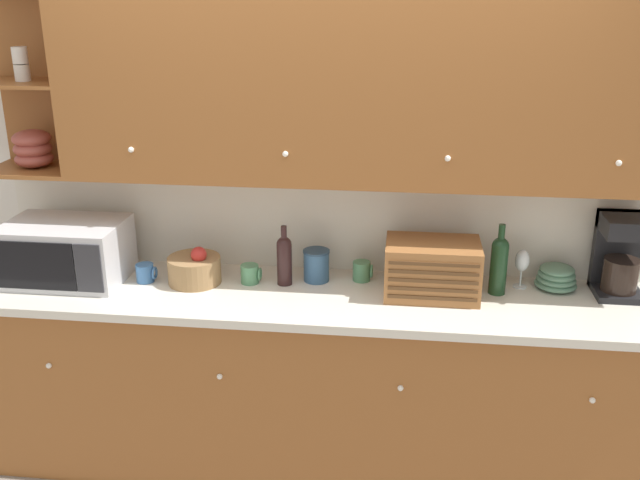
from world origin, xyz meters
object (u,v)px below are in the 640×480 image
(mug_patterned_third, at_px, (146,273))
(microwave, at_px, (66,252))
(second_wine_bottle, at_px, (499,263))
(wine_glass, at_px, (522,262))
(coffee_maker, at_px, (620,254))
(mug_blue_second, at_px, (250,274))
(mug, at_px, (362,271))
(storage_canister, at_px, (316,265))
(wine_bottle, at_px, (284,258))
(bowl_stack_on_counter, at_px, (556,278))
(bread_box, at_px, (432,269))
(fruit_basket, at_px, (195,269))

(mug_patterned_third, bearing_deg, microwave, -177.13)
(second_wine_bottle, relative_size, wine_glass, 1.79)
(wine_glass, bearing_deg, coffee_maker, -1.97)
(wine_glass, bearing_deg, second_wine_bottle, -144.47)
(microwave, relative_size, mug_blue_second, 5.64)
(mug, bearing_deg, wine_glass, 0.62)
(microwave, relative_size, wine_glass, 2.96)
(mug, bearing_deg, storage_canister, -173.19)
(wine_bottle, height_order, bowl_stack_on_counter, wine_bottle)
(wine_bottle, distance_m, second_wine_bottle, 0.99)
(wine_bottle, height_order, wine_glass, wine_bottle)
(mug_blue_second, relative_size, bread_box, 0.23)
(wine_bottle, relative_size, coffee_maker, 0.77)
(mug_blue_second, height_order, mug, mug)
(fruit_basket, height_order, bread_box, bread_box)
(mug_blue_second, relative_size, wine_bottle, 0.34)
(wine_glass, bearing_deg, mug_patterned_third, -175.25)
(storage_canister, xyz_separation_m, bread_box, (0.54, -0.10, 0.05))
(bread_box, distance_m, coffee_maker, 0.86)
(microwave, relative_size, fruit_basket, 2.20)
(storage_canister, distance_m, mug, 0.22)
(wine_glass, xyz_separation_m, coffee_maker, (0.43, -0.01, 0.07))
(wine_bottle, xyz_separation_m, bread_box, (0.69, -0.04, -0.01))
(wine_bottle, bearing_deg, storage_canister, 22.98)
(storage_canister, relative_size, bread_box, 0.36)
(mug_patterned_third, distance_m, bread_box, 1.36)
(wine_bottle, height_order, coffee_maker, coffee_maker)
(storage_canister, bearing_deg, mug, 6.81)
(microwave, xyz_separation_m, coffee_maker, (2.59, 0.15, 0.05))
(mug_patterned_third, relative_size, mug_blue_second, 0.98)
(mug_blue_second, relative_size, coffee_maker, 0.26)
(microwave, height_order, fruit_basket, microwave)
(coffee_maker, bearing_deg, wine_glass, 178.03)
(fruit_basket, bearing_deg, bowl_stack_on_counter, 4.38)
(wine_bottle, distance_m, mug, 0.38)
(fruit_basket, relative_size, storage_canister, 1.64)
(microwave, height_order, mug_patterned_third, microwave)
(fruit_basket, distance_m, mug, 0.80)
(mug, height_order, wine_glass, wine_glass)
(second_wine_bottle, bearing_deg, wine_glass, 35.53)
(bowl_stack_on_counter, bearing_deg, bread_box, -167.25)
(microwave, xyz_separation_m, mug_blue_second, (0.88, 0.06, -0.10))
(mug_patterned_third, bearing_deg, fruit_basket, 4.34)
(storage_canister, xyz_separation_m, wine_glass, (0.96, 0.03, 0.05))
(fruit_basket, relative_size, coffee_maker, 0.66)
(microwave, xyz_separation_m, mug, (1.41, 0.16, -0.10))
(mug_blue_second, bearing_deg, mug_patterned_third, -174.86)
(second_wine_bottle, xyz_separation_m, coffee_maker, (0.55, 0.07, 0.04))
(fruit_basket, height_order, wine_bottle, wine_bottle)
(mug_blue_second, height_order, storage_canister, storage_canister)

